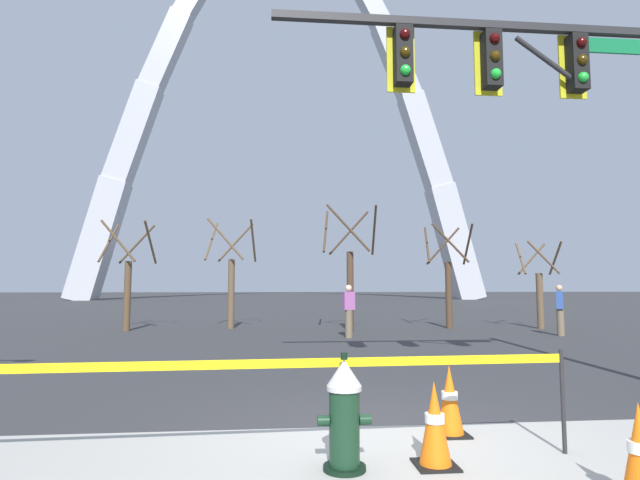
# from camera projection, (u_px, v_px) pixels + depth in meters

# --- Properties ---
(ground_plane) EXTENTS (240.00, 240.00, 0.00)m
(ground_plane) POSITION_uv_depth(u_px,v_px,m) (380.00, 437.00, 5.28)
(ground_plane) COLOR #333335
(fire_hydrant) EXTENTS (0.46, 0.48, 0.99)m
(fire_hydrant) POSITION_uv_depth(u_px,v_px,m) (344.00, 414.00, 4.34)
(fire_hydrant) COLOR black
(fire_hydrant) RESTS_ON ground
(caution_tape_barrier) EXTENTS (5.62, 0.24, 0.96)m
(caution_tape_barrier) POSITION_uv_depth(u_px,v_px,m) (264.00, 389.00, 4.42)
(caution_tape_barrier) COLOR #232326
(caution_tape_barrier) RESTS_ON ground
(traffic_cone_mid_sidewalk) EXTENTS (0.36, 0.36, 0.73)m
(traffic_cone_mid_sidewalk) POSITION_uv_depth(u_px,v_px,m) (435.00, 425.00, 4.42)
(traffic_cone_mid_sidewalk) COLOR black
(traffic_cone_mid_sidewalk) RESTS_ON ground
(traffic_cone_curb_edge) EXTENTS (0.36, 0.36, 0.73)m
(traffic_cone_curb_edge) POSITION_uv_depth(u_px,v_px,m) (450.00, 401.00, 5.33)
(traffic_cone_curb_edge) COLOR black
(traffic_cone_curb_edge) RESTS_ON ground
(traffic_signal_gantry) EXTENTS (6.42, 0.44, 6.00)m
(traffic_signal_gantry) POSITION_uv_depth(u_px,v_px,m) (558.00, 111.00, 7.89)
(traffic_signal_gantry) COLOR #232326
(traffic_signal_gantry) RESTS_ON ground
(monument_arch) EXTENTS (46.38, 2.91, 46.84)m
(monument_arch) POSITION_uv_depth(u_px,v_px,m) (283.00, 123.00, 58.71)
(monument_arch) COLOR #B2B5BC
(monument_arch) RESTS_ON ground
(tree_far_left) EXTENTS (1.76, 1.77, 3.81)m
(tree_far_left) POSITION_uv_depth(u_px,v_px,m) (128.00, 282.00, 17.76)
(tree_far_left) COLOR brown
(tree_far_left) RESTS_ON ground
(tree_left_mid) EXTENTS (1.84, 1.85, 3.99)m
(tree_left_mid) POSITION_uv_depth(u_px,v_px,m) (231.00, 280.00, 18.73)
(tree_left_mid) COLOR brown
(tree_left_mid) RESTS_ON ground
(tree_center_left) EXTENTS (1.99, 2.00, 4.33)m
(tree_center_left) POSITION_uv_depth(u_px,v_px,m) (350.00, 275.00, 17.79)
(tree_center_left) COLOR #473323
(tree_center_left) RESTS_ON ground
(tree_center_right) EXTENTS (1.77, 1.78, 3.83)m
(tree_center_right) POSITION_uv_depth(u_px,v_px,m) (448.00, 282.00, 18.85)
(tree_center_right) COLOR #473323
(tree_center_right) RESTS_ON ground
(tree_right_mid) EXTENTS (1.49, 1.50, 3.19)m
(tree_right_mid) POSITION_uv_depth(u_px,v_px,m) (539.00, 290.00, 18.67)
(tree_right_mid) COLOR brown
(tree_right_mid) RESTS_ON ground
(pedestrian_walking_left) EXTENTS (0.38, 0.27, 1.59)m
(pedestrian_walking_left) POSITION_uv_depth(u_px,v_px,m) (349.00, 311.00, 15.32)
(pedestrian_walking_left) COLOR brown
(pedestrian_walking_left) RESTS_ON ground
(pedestrian_standing_center) EXTENTS (0.35, 0.39, 1.59)m
(pedestrian_standing_center) POSITION_uv_depth(u_px,v_px,m) (560.00, 310.00, 15.95)
(pedestrian_standing_center) COLOR brown
(pedestrian_standing_center) RESTS_ON ground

